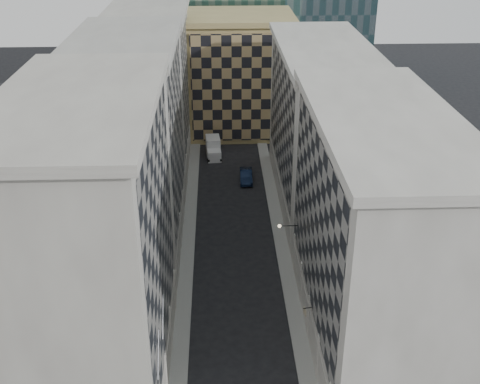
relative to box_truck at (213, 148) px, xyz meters
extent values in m
cube|color=gray|center=(-2.85, -26.45, -1.12)|extent=(1.50, 100.00, 0.15)
cube|color=gray|center=(7.65, -26.45, -1.12)|extent=(1.50, 100.00, 0.15)
cube|color=#9E978E|center=(-8.60, -45.45, 10.30)|extent=(10.00, 22.00, 23.00)
cube|color=gray|center=(-3.72, -45.45, 11.80)|extent=(0.25, 19.36, 18.00)
cube|color=#9E978E|center=(-3.80, -45.45, 0.40)|extent=(0.45, 21.12, 3.20)
cube|color=#9E978E|center=(-8.60, -45.45, 22.15)|extent=(10.80, 22.80, 0.70)
cylinder|color=#9E978E|center=(-3.95, -48.20, 1.00)|extent=(0.90, 0.90, 4.40)
cylinder|color=#9E978E|center=(-3.95, -42.70, 1.00)|extent=(0.90, 0.90, 4.40)
cylinder|color=#9E978E|center=(-3.95, -37.20, 1.00)|extent=(0.90, 0.90, 4.40)
cube|color=gray|center=(-8.60, -23.45, 9.80)|extent=(10.00, 22.00, 22.00)
cube|color=gray|center=(-3.72, -23.45, 11.30)|extent=(0.25, 19.36, 17.00)
cube|color=gray|center=(-3.80, -23.45, 0.40)|extent=(0.45, 21.12, 3.20)
cube|color=gray|center=(-8.60, -23.45, 21.15)|extent=(10.80, 22.80, 0.70)
cylinder|color=gray|center=(-3.95, -31.70, 1.00)|extent=(0.90, 0.90, 4.40)
cylinder|color=gray|center=(-3.95, -26.20, 1.00)|extent=(0.90, 0.90, 4.40)
cylinder|color=gray|center=(-3.95, -20.70, 1.00)|extent=(0.90, 0.90, 4.40)
cylinder|color=gray|center=(-3.95, -15.20, 1.00)|extent=(0.90, 0.90, 4.40)
cube|color=#9E978E|center=(-8.60, -1.45, 9.30)|extent=(10.00, 22.00, 21.00)
cube|color=gray|center=(-3.72, -1.45, 10.80)|extent=(0.25, 19.36, 16.00)
cube|color=#9E978E|center=(-3.80, -1.45, 0.40)|extent=(0.45, 21.12, 3.20)
cube|color=#9E978E|center=(-8.60, -1.45, 20.15)|extent=(10.80, 22.80, 0.70)
cylinder|color=#9E978E|center=(-3.95, -9.70, 1.00)|extent=(0.90, 0.90, 4.40)
cylinder|color=#9E978E|center=(-3.95, -4.20, 1.00)|extent=(0.90, 0.90, 4.40)
cylinder|color=#9E978E|center=(-3.95, 1.30, 1.00)|extent=(0.90, 0.90, 4.40)
cylinder|color=#9E978E|center=(-3.95, 6.80, 1.00)|extent=(0.90, 0.90, 4.40)
cube|color=#A8A49A|center=(13.40, -41.45, 8.80)|extent=(10.00, 26.00, 20.00)
cube|color=gray|center=(8.52, -41.45, 10.30)|extent=(0.25, 22.88, 15.00)
cube|color=#A8A49A|center=(8.60, -41.45, 0.40)|extent=(0.45, 24.96, 3.20)
cube|color=#A8A49A|center=(13.40, -41.45, 19.15)|extent=(10.80, 26.80, 0.70)
cylinder|color=#A8A49A|center=(8.75, -46.65, 1.00)|extent=(0.90, 0.90, 4.40)
cylinder|color=#A8A49A|center=(8.75, -41.45, 1.00)|extent=(0.90, 0.90, 4.40)
cylinder|color=#A8A49A|center=(8.75, -36.25, 1.00)|extent=(0.90, 0.90, 4.40)
cylinder|color=#A8A49A|center=(8.75, -31.05, 1.00)|extent=(0.90, 0.90, 4.40)
cube|color=#A8A49A|center=(13.40, -14.45, 8.30)|extent=(10.00, 28.00, 19.00)
cube|color=gray|center=(8.52, -14.45, 9.80)|extent=(0.25, 24.64, 14.00)
cube|color=#A8A49A|center=(8.60, -14.45, 0.40)|extent=(0.45, 26.88, 3.20)
cube|color=#A8A49A|center=(13.40, -14.45, 18.15)|extent=(10.80, 28.80, 0.70)
cube|color=tan|center=(4.40, 11.55, 7.80)|extent=(16.00, 14.00, 18.00)
cube|color=tan|center=(4.40, 4.45, 7.80)|extent=(15.20, 0.25, 16.50)
cube|color=tan|center=(4.40, 11.55, 17.20)|extent=(16.80, 14.80, 0.80)
cube|color=#2A2420|center=(2.40, 25.55, 12.80)|extent=(6.00, 6.00, 28.00)
cylinder|color=gray|center=(-3.50, -52.45, 6.80)|extent=(0.10, 2.33, 2.33)
cylinder|color=gray|center=(-3.50, -48.45, 6.80)|extent=(0.10, 2.33, 2.33)
cylinder|color=black|center=(7.50, -32.45, 5.00)|extent=(1.80, 0.08, 0.08)
sphere|color=#FFE5B2|center=(6.60, -32.45, 5.00)|extent=(0.36, 0.36, 0.36)
cube|color=white|center=(0.13, -1.67, -0.40)|extent=(2.11, 2.27, 1.60)
cube|color=white|center=(-0.05, 0.63, 0.18)|extent=(2.28, 3.34, 2.75)
cylinder|color=black|center=(-0.70, -2.44, -0.80)|extent=(0.33, 0.82, 0.80)
cylinder|color=black|center=(1.07, -2.31, -0.80)|extent=(0.33, 0.82, 0.80)
cylinder|color=black|center=(-1.01, 1.63, -0.80)|extent=(0.33, 0.82, 0.80)
cylinder|color=black|center=(0.76, 1.76, -0.80)|extent=(0.33, 0.82, 0.80)
imported|color=#0E1A33|center=(4.48, -9.05, -0.42)|extent=(1.73, 4.74, 1.55)
cylinder|color=black|center=(8.00, -42.86, 2.97)|extent=(0.73, 0.18, 0.06)
cube|color=#C1B08D|center=(7.80, -42.86, 2.60)|extent=(0.16, 0.64, 0.64)
camera|label=1|loc=(0.73, -83.49, 34.24)|focal=45.00mm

